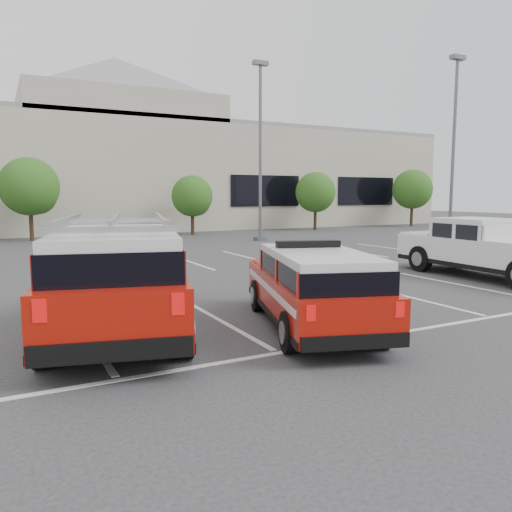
{
  "coord_description": "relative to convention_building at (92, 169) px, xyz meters",
  "views": [
    {
      "loc": [
        -6.85,
        -9.96,
        2.68
      ],
      "look_at": [
        -0.69,
        1.82,
        1.05
      ],
      "focal_mm": 35.0,
      "sensor_mm": 36.0,
      "label": 1
    }
  ],
  "objects": [
    {
      "name": "tree_mid_left",
      "position": [
        -5.09,
        -9.82,
        -1.68
      ],
      "size": [
        3.37,
        3.37,
        4.85
      ],
      "color": "#3F2B19",
      "rests_on": "ground"
    },
    {
      "name": "ladder_suv",
      "position": [
        -5.0,
        -32.24,
        -3.8
      ],
      "size": [
        3.65,
        6.22,
        2.3
      ],
      "rotation": [
        0.0,
        0.0,
        -0.25
      ],
      "color": "#A81208",
      "rests_on": "ground"
    },
    {
      "name": "fire_chief_suv",
      "position": [
        -1.45,
        -33.62,
        -4.01
      ],
      "size": [
        3.24,
        5.26,
        1.74
      ],
      "rotation": [
        0.0,
        0.0,
        -0.31
      ],
      "color": "#A81208",
      "rests_on": "ground"
    },
    {
      "name": "white_pickup",
      "position": [
        7.08,
        -31.05,
        -3.96
      ],
      "size": [
        2.45,
        6.33,
        1.91
      ],
      "rotation": [
        0.0,
        0.0,
        -0.05
      ],
      "color": "silver",
      "rests_on": "ground"
    },
    {
      "name": "light_pole_mid",
      "position": [
        6.82,
        -15.86,
        0.47
      ],
      "size": [
        0.9,
        0.6,
        10.24
      ],
      "color": "#59595E",
      "rests_on": "ground"
    },
    {
      "name": "tree_far_right",
      "position": [
        24.91,
        -9.82,
        -1.68
      ],
      "size": [
        3.37,
        3.37,
        4.85
      ],
      "color": "#3F2B19",
      "rests_on": "ground"
    },
    {
      "name": "stall_markings",
      "position": [
        -0.18,
        -27.36,
        -4.71
      ],
      "size": [
        23.0,
        15.0,
        0.01
      ],
      "primitive_type": "cube",
      "color": "silver",
      "rests_on": "ground"
    },
    {
      "name": "ground",
      "position": [
        -0.18,
        -31.86,
        -4.72
      ],
      "size": [
        120.0,
        120.0,
        0.0
      ],
      "primitive_type": "plane",
      "color": "#2F2F31",
      "rests_on": "ground"
    },
    {
      "name": "tree_right",
      "position": [
        14.91,
        -9.82,
        -1.95
      ],
      "size": [
        3.07,
        3.07,
        4.42
      ],
      "color": "#3F2B19",
      "rests_on": "ground"
    },
    {
      "name": "tree_mid_right",
      "position": [
        4.91,
        -9.82,
        -2.22
      ],
      "size": [
        2.77,
        2.77,
        3.99
      ],
      "color": "#3F2B19",
      "rests_on": "ground"
    },
    {
      "name": "light_pole_right",
      "position": [
        15.82,
        -21.86,
        0.47
      ],
      "size": [
        0.9,
        0.6,
        10.24
      ],
      "color": "#59595E",
      "rests_on": "ground"
    },
    {
      "name": "convention_building",
      "position": [
        0.0,
        0.0,
        0.0
      ],
      "size": [
        60.0,
        16.99,
        13.2
      ],
      "color": "beige",
      "rests_on": "ground"
    }
  ]
}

